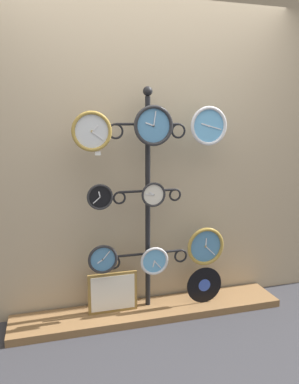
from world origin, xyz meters
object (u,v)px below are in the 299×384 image
clock_top_right (209,126)px  clock_top_left (92,131)px  display_stand (148,240)px  clock_bottom_left (103,259)px  picture_frame (113,293)px  clock_middle_left (100,197)px  clock_bottom_center (154,261)px  clock_bottom_right (205,246)px  vinyl_record (204,285)px  clock_middle_center (153,195)px  clock_top_center (153,126)px

clock_top_right → clock_top_left: bearing=179.3°
display_stand → clock_bottom_left: display_stand is taller
picture_frame → clock_middle_left: bearing=-156.3°
clock_bottom_left → picture_frame: 0.31m
clock_bottom_center → clock_bottom_right: bearing=-1.8°
clock_middle_left → clock_bottom_left: 0.48m
clock_middle_left → clock_bottom_right: 0.97m
clock_bottom_left → vinyl_record: clock_bottom_left is taller
display_stand → clock_top_left: bearing=-169.3°
clock_bottom_center → clock_middle_center: bearing=-121.3°
clock_top_left → picture_frame: bearing=14.8°
clock_top_left → vinyl_record: (0.90, -0.01, -1.27)m
clock_top_center → clock_bottom_center: 1.06m
clock_middle_left → clock_bottom_center: clock_middle_left is taller
display_stand → picture_frame: bearing=-171.2°
display_stand → picture_frame: (-0.30, -0.05, -0.39)m
clock_top_right → vinyl_record: size_ratio=0.98×
display_stand → clock_middle_center: (0.01, -0.11, 0.39)m
clock_top_left → clock_bottom_left: bearing=-4.0°
clock_top_right → clock_bottom_right: (0.00, 0.00, -0.97)m
clock_top_center → picture_frame: size_ratio=0.77×
display_stand → clock_middle_left: bearing=-167.6°
clock_top_right → clock_bottom_center: bearing=178.0°
clock_top_right → clock_bottom_left: size_ratio=1.32×
clock_top_center → clock_top_right: size_ratio=1.00×
clock_top_left → clock_top_center: bearing=-0.6°
clock_middle_left → clock_bottom_center: (0.42, 0.01, -0.54)m
clock_top_right → clock_bottom_right: bearing=17.7°
clock_top_right → clock_middle_left: (-0.85, 0.01, -0.51)m
clock_bottom_left → clock_middle_left: bearing=177.1°
clock_top_left → clock_bottom_right: bearing=-0.6°
display_stand → clock_top_right: (0.46, -0.09, 0.91)m
vinyl_record → picture_frame: bearing=176.3°
clock_top_center → clock_top_right: 0.44m
display_stand → clock_middle_left: display_stand is taller
clock_middle_center → clock_bottom_right: bearing=1.8°
clock_top_right → clock_middle_left: bearing=179.5°
picture_frame → clock_bottom_right: bearing=-3.4°
clock_top_right → clock_bottom_right: 0.97m
display_stand → clock_bottom_left: 0.40m
clock_top_left → clock_middle_left: (0.05, -0.00, -0.48)m
clock_top_left → clock_bottom_left: clock_top_left is taller
display_stand → clock_top_right: bearing=-11.4°
clock_top_center → vinyl_record: size_ratio=0.98×
clock_top_left → clock_middle_center: size_ratio=1.51×
clock_bottom_right → vinyl_record: (-0.00, -0.00, -0.34)m
display_stand → clock_bottom_center: 0.17m
picture_frame → clock_bottom_left: bearing=-153.3°
display_stand → clock_middle_left: 0.56m
clock_top_left → clock_bottom_right: 1.30m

